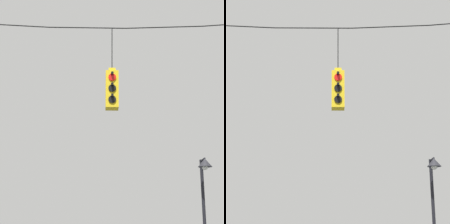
% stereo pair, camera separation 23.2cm
% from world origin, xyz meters
% --- Properties ---
extents(span_wire, '(14.97, 0.03, 0.61)m').
position_xyz_m(span_wire, '(0.00, -0.42, 7.59)').
color(span_wire, black).
extents(traffic_light_near_left_pole, '(0.34, 0.46, 2.33)m').
position_xyz_m(traffic_light_near_left_pole, '(0.68, -0.43, 5.60)').
color(traffic_light_near_left_pole, yellow).
extents(street_lamp, '(0.51, 0.88, 4.62)m').
position_xyz_m(street_lamp, '(4.18, 4.41, 3.54)').
color(street_lamp, black).
rests_on(street_lamp, ground_plane).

